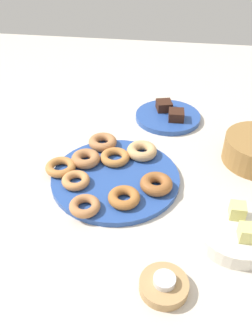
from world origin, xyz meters
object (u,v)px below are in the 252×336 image
at_px(donut_4, 115,157).
at_px(donut_8, 85,206).
at_px(donut_6, 76,180).
at_px(melon_chunk_left, 238,211).
at_px(fruit_bowl, 236,232).
at_px(donut_plate, 115,178).
at_px(donut_1, 124,197).
at_px(donut_3, 86,159).
at_px(brownie_near, 164,106).
at_px(melon_chunk_right, 247,233).
at_px(brownie_far, 176,115).
at_px(donut_2, 142,151).
at_px(tealight, 164,280).
at_px(donut_5, 61,166).
at_px(candle_holder, 164,286).
at_px(cake_plate, 168,117).
at_px(donut_0, 103,142).
at_px(donut_7, 156,184).

bearing_deg(donut_4, donut_8, -10.53).
distance_m(donut_6, melon_chunk_left, 0.42).
distance_m(fruit_bowl, melon_chunk_left, 0.05).
height_order(donut_plate, donut_1, donut_1).
height_order(donut_8, melon_chunk_left, melon_chunk_left).
relative_size(donut_3, melon_chunk_left, 2.33).
relative_size(brownie_near, melon_chunk_right, 1.53).
bearing_deg(brownie_far, fruit_bowl, 17.34).
height_order(donut_plate, donut_2, donut_2).
bearing_deg(melon_chunk_right, brownie_near, -160.06).
bearing_deg(tealight, brownie_far, 179.91).
distance_m(donut_plate, donut_8, 0.15).
height_order(donut_plate, donut_3, donut_3).
height_order(donut_plate, fruit_bowl, fruit_bowl).
distance_m(donut_plate, fruit_bowl, 0.35).
bearing_deg(brownie_near, donut_3, -30.62).
xyz_separation_m(donut_2, donut_5, (0.11, -0.22, -0.00)).
relative_size(donut_2, donut_5, 1.05).
height_order(donut_5, donut_8, same).
distance_m(donut_5, candle_holder, 0.46).
bearing_deg(fruit_bowl, melon_chunk_left, 180.00).
bearing_deg(tealight, donut_5, -136.58).
height_order(donut_8, cake_plate, donut_8).
distance_m(donut_1, brownie_far, 0.45).
distance_m(donut_8, fruit_bowl, 0.37).
xyz_separation_m(brownie_far, melon_chunk_left, (0.47, 0.16, 0.02)).
relative_size(donut_2, brownie_near, 1.64).
bearing_deg(donut_0, tealight, 25.22).
relative_size(donut_4, candle_holder, 0.86).
bearing_deg(tealight, melon_chunk_left, 141.10).
xyz_separation_m(donut_7, brownie_far, (-0.37, 0.04, 0.00)).
distance_m(donut_2, melon_chunk_right, 0.41).
distance_m(donut_0, donut_8, 0.28).
relative_size(donut_1, tealight, 1.82).
xyz_separation_m(donut_0, donut_7, (0.18, 0.18, 0.00)).
xyz_separation_m(donut_plate, melon_chunk_left, (0.13, 0.31, 0.05)).
bearing_deg(donut_5, melon_chunk_right, 67.26).
height_order(brownie_far, fruit_bowl, brownie_far).
height_order(donut_3, donut_8, donut_3).
bearing_deg(fruit_bowl, donut_6, -105.74).
xyz_separation_m(donut_plate, fruit_bowl, (0.17, 0.31, 0.01)).
relative_size(donut_5, donut_7, 0.99).
relative_size(donut_4, brownie_near, 1.57).
height_order(donut_2, brownie_far, brownie_far).
relative_size(tealight, melon_chunk_right, 1.26).
bearing_deg(donut_3, donut_6, -2.68).
bearing_deg(donut_6, brownie_near, 154.66).
relative_size(donut_4, melon_chunk_right, 2.41).
relative_size(donut_plate, fruit_bowl, 1.90).
distance_m(candle_holder, melon_chunk_right, 0.22).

